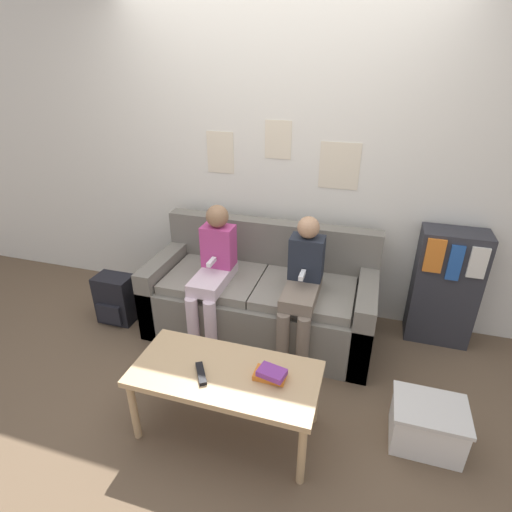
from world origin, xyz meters
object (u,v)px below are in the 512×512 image
at_px(person_right, 302,285).
at_px(couch, 261,298).
at_px(person_left, 213,270).
at_px(storage_box, 427,425).
at_px(backpack, 116,299).
at_px(coffee_table, 225,378).
at_px(tv_remote, 201,373).
at_px(bookshelf, 445,287).

bearing_deg(person_right, couch, 151.30).
relative_size(person_left, storage_box, 2.64).
distance_m(person_left, backpack, 0.97).
distance_m(person_left, storage_box, 1.71).
distance_m(couch, coffee_table, 1.03).
height_order(coffee_table, tv_remote, tv_remote).
distance_m(couch, person_left, 0.49).
bearing_deg(tv_remote, storage_box, -18.50).
height_order(person_left, person_right, person_left).
xyz_separation_m(tv_remote, storage_box, (1.25, 0.31, -0.32)).
distance_m(person_left, person_right, 0.68).
bearing_deg(tv_remote, backpack, 111.79).
bearing_deg(tv_remote, person_left, 75.66).
xyz_separation_m(couch, person_right, (0.36, -0.20, 0.30)).
bearing_deg(person_left, bookshelf, 16.37).
xyz_separation_m(coffee_table, person_left, (-0.41, 0.83, 0.21)).
bearing_deg(storage_box, backpack, 167.31).
relative_size(couch, backpack, 4.20).
distance_m(couch, person_right, 0.51).
distance_m(bookshelf, backpack, 2.64).
distance_m(coffee_table, storage_box, 1.18).
relative_size(person_right, tv_remote, 6.38).
relative_size(coffee_table, storage_box, 2.62).
bearing_deg(storage_box, coffee_table, -167.99).
xyz_separation_m(person_left, bookshelf, (1.68, 0.49, -0.14)).
bearing_deg(couch, bookshelf, 12.51).
height_order(storage_box, backpack, backpack).
xyz_separation_m(coffee_table, storage_box, (1.13, 0.24, -0.26)).
xyz_separation_m(person_left, backpack, (-0.88, -0.04, -0.40)).
relative_size(person_left, backpack, 2.55).
bearing_deg(person_right, coffee_table, -108.03).
xyz_separation_m(bookshelf, backpack, (-2.57, -0.54, -0.26)).
bearing_deg(couch, tv_remote, -91.50).
bearing_deg(couch, coffee_table, -85.05).
bearing_deg(coffee_table, backpack, 148.66).
distance_m(person_left, bookshelf, 1.76).
relative_size(person_left, person_right, 1.01).
height_order(coffee_table, person_left, person_left).
relative_size(person_right, backpack, 2.52).
bearing_deg(backpack, person_right, 1.47).
height_order(couch, backpack, couch).
bearing_deg(backpack, couch, 11.09).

